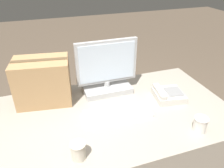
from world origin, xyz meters
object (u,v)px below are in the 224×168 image
Objects in this scene: cardboard_box at (43,81)px; keyboard at (118,113)px; desk_phone at (168,95)px; paper_cup_left at (78,151)px; paper_cup_right at (200,124)px; monitor at (107,73)px.

keyboard is at bearing -37.09° from cardboard_box.
paper_cup_left is (-0.73, -0.34, 0.02)m from desk_phone.
cardboard_box is (-0.84, 0.63, 0.11)m from paper_cup_right.
paper_cup_right reaches higher than desk_phone.
keyboard is 4.85× the size of paper_cup_right.
paper_cup_left is at bearing -78.49° from cardboard_box.
paper_cup_left reaches higher than keyboard.
paper_cup_left is (-0.34, -0.58, -0.11)m from monitor.
monitor reaches higher than paper_cup_left.
cardboard_box reaches higher than paper_cup_right.
keyboard is 4.66× the size of paper_cup_left.
keyboard is at bearing 40.74° from paper_cup_left.
paper_cup_right is at bearing -57.36° from monitor.
keyboard is 0.56m from cardboard_box.
paper_cup_right is (0.41, -0.30, 0.03)m from keyboard.
monitor is 0.34m from keyboard.
paper_cup_left is (-0.31, -0.27, 0.04)m from keyboard.
monitor is 0.68m from paper_cup_left.
desk_phone is at bearing -30.98° from monitor.
desk_phone is 0.37m from paper_cup_right.
keyboard is 1.96× the size of desk_phone.
desk_phone is 0.59× the size of cardboard_box.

